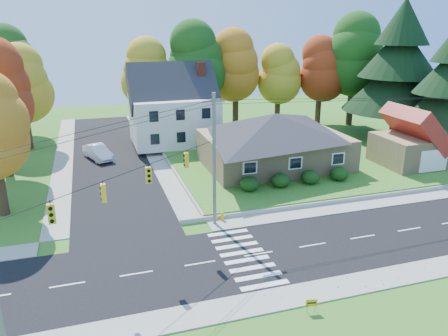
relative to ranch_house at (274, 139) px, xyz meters
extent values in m
plane|color=#3D7923|center=(-8.00, -16.00, -3.27)|extent=(120.00, 120.00, 0.00)
cube|color=black|center=(-8.00, -16.00, -3.26)|extent=(90.00, 8.00, 0.02)
cube|color=black|center=(-16.00, 10.00, -3.25)|extent=(8.00, 44.00, 0.02)
cube|color=#9C9A90|center=(-8.00, -11.00, -3.23)|extent=(90.00, 2.00, 0.08)
cube|color=#9C9A90|center=(-8.00, -21.00, -3.23)|extent=(90.00, 2.00, 0.08)
cube|color=#3D7923|center=(5.00, 5.00, -3.02)|extent=(30.00, 30.00, 0.50)
cube|color=tan|center=(0.00, 0.00, -1.17)|extent=(14.00, 10.00, 3.20)
pyramid|color=#26262B|center=(0.00, 0.00, 1.53)|extent=(14.60, 10.60, 2.20)
cube|color=silver|center=(-8.00, 12.00, 0.03)|extent=(10.00, 8.00, 5.60)
pyramid|color=#26262B|center=(-8.00, 12.00, 4.03)|extent=(10.40, 8.40, 2.40)
cube|color=brown|center=(-4.50, 12.00, 2.03)|extent=(0.90, 0.90, 9.60)
cube|color=tan|center=(14.00, -4.00, -1.27)|extent=(7.00, 6.00, 3.00)
pyramid|color=maroon|center=(14.00, -4.00, 1.03)|extent=(7.30, 6.30, 1.60)
cube|color=silver|center=(14.00, -7.05, -1.57)|extent=(3.20, 0.10, 2.20)
ellipsoid|color=#163A10|center=(-5.00, -6.20, -2.13)|extent=(1.70, 1.70, 1.27)
ellipsoid|color=#163A10|center=(-2.00, -6.20, -2.13)|extent=(1.70, 1.70, 1.27)
ellipsoid|color=#163A10|center=(1.00, -6.20, -2.13)|extent=(1.70, 1.70, 1.27)
ellipsoid|color=#163A10|center=(4.00, -6.20, -2.13)|extent=(1.70, 1.70, 1.27)
cylinder|color=#666059|center=(-9.50, -10.80, 1.73)|extent=(0.26, 0.26, 10.00)
cube|color=#666059|center=(-9.50, -10.80, 6.13)|extent=(1.60, 0.12, 0.12)
cube|color=gold|center=(-20.00, -19.20, 2.68)|extent=(0.34, 0.26, 1.00)
cube|color=gold|center=(-17.50, -17.20, 2.68)|extent=(0.26, 0.34, 1.00)
cube|color=gold|center=(-14.80, -15.05, 2.68)|extent=(0.34, 0.26, 1.00)
cube|color=gold|center=(-12.00, -12.80, 2.68)|extent=(0.26, 0.34, 1.00)
cylinder|color=black|center=(-16.00, -16.00, 3.33)|extent=(13.02, 10.43, 0.04)
cylinder|color=#3F2A19|center=(-10.00, 18.00, -0.07)|extent=(0.80, 0.80, 5.40)
sphere|color=gold|center=(-10.00, 18.00, 3.83)|extent=(6.72, 6.72, 6.72)
sphere|color=gold|center=(-10.00, 18.00, 5.51)|extent=(5.91, 5.91, 5.91)
sphere|color=gold|center=(-10.00, 18.00, 7.19)|extent=(5.11, 5.11, 5.11)
cylinder|color=#3F2A19|center=(-4.00, 17.00, 0.38)|extent=(0.86, 0.86, 6.30)
sphere|color=#1D4D15|center=(-4.00, 17.00, 4.93)|extent=(7.84, 7.84, 7.84)
sphere|color=#1D4D15|center=(-4.00, 17.00, 6.89)|extent=(6.90, 6.90, 6.90)
sphere|color=#1D4D15|center=(-4.00, 17.00, 8.85)|extent=(5.96, 5.96, 5.96)
cylinder|color=#3F2A19|center=(2.00, 18.00, 0.16)|extent=(0.83, 0.83, 5.85)
sphere|color=#C36D1B|center=(2.00, 18.00, 4.38)|extent=(7.28, 7.28, 7.28)
sphere|color=#C36D1B|center=(2.00, 18.00, 6.20)|extent=(6.41, 6.41, 6.41)
sphere|color=#C36D1B|center=(2.00, 18.00, 8.02)|extent=(5.53, 5.53, 5.53)
cylinder|color=#3F2A19|center=(8.00, 17.00, -0.29)|extent=(0.77, 0.77, 4.95)
sphere|color=gold|center=(8.00, 17.00, 3.28)|extent=(6.16, 6.16, 6.16)
sphere|color=gold|center=(8.00, 17.00, 4.82)|extent=(5.42, 5.42, 5.42)
sphere|color=gold|center=(8.00, 17.00, 6.36)|extent=(4.68, 4.68, 4.68)
cylinder|color=#3F2A19|center=(14.00, 16.00, -0.07)|extent=(0.80, 0.80, 5.40)
sphere|color=maroon|center=(14.00, 16.00, 3.83)|extent=(6.72, 6.72, 6.72)
sphere|color=maroon|center=(14.00, 16.00, 5.51)|extent=(5.91, 5.91, 5.91)
sphere|color=maroon|center=(14.00, 16.00, 7.19)|extent=(5.11, 5.11, 5.11)
cylinder|color=#3F2A19|center=(18.00, 14.00, 0.61)|extent=(0.89, 0.89, 6.75)
sphere|color=#1D4D15|center=(18.00, 14.00, 5.48)|extent=(8.40, 8.40, 8.40)
sphere|color=#1D4D15|center=(18.00, 14.00, 7.58)|extent=(7.39, 7.39, 7.39)
sphere|color=#1D4D15|center=(18.00, 14.00, 9.68)|extent=(6.38, 6.38, 6.38)
cylinder|color=#3F2A19|center=(19.00, 6.00, -1.33)|extent=(0.40, 0.40, 2.88)
cone|color=black|center=(19.00, 6.00, 4.11)|extent=(12.80, 12.80, 6.72)
cone|color=black|center=(19.00, 6.00, 7.95)|extent=(9.60, 9.60, 6.08)
cone|color=black|center=(19.00, 6.00, 11.47)|extent=(6.40, 6.40, 5.44)
cylinder|color=#3F2A19|center=(20.00, -2.00, -1.51)|extent=(0.40, 0.40, 2.52)
cylinder|color=#3F2A19|center=(-25.00, -4.00, -0.79)|extent=(0.77, 0.77, 4.95)
cylinder|color=#3F2A19|center=(-26.00, 6.00, -0.34)|extent=(0.83, 0.83, 5.85)
cylinder|color=#3F2A19|center=(-25.00, 16.00, -0.57)|extent=(0.80, 0.80, 5.40)
sphere|color=gold|center=(-25.00, 16.00, 3.33)|extent=(6.72, 6.72, 6.72)
sphere|color=gold|center=(-25.00, 16.00, 5.01)|extent=(5.91, 5.91, 5.91)
sphere|color=gold|center=(-25.00, 16.00, 6.69)|extent=(5.11, 5.11, 5.11)
cylinder|color=#3F2A19|center=(-27.00, 24.00, -0.12)|extent=(0.86, 0.86, 6.30)
sphere|color=#1D4D15|center=(-27.00, 24.00, 4.43)|extent=(7.84, 7.84, 7.84)
sphere|color=#1D4D15|center=(-27.00, 24.00, 6.39)|extent=(6.90, 6.90, 6.90)
sphere|color=#1D4D15|center=(-27.00, 24.00, 8.35)|extent=(5.96, 5.96, 5.96)
imported|color=silver|center=(-17.27, 9.00, -2.43)|extent=(3.34, 5.25, 1.64)
cylinder|color=#FFB008|center=(-8.79, -10.40, -3.22)|extent=(0.33, 0.33, 0.09)
cylinder|color=#FFB008|center=(-8.79, -10.40, -2.94)|extent=(0.22, 0.22, 0.51)
sphere|color=#FFB008|center=(-8.79, -10.40, -2.64)|extent=(0.24, 0.24, 0.24)
cylinder|color=#FFB008|center=(-8.79, -10.40, -2.85)|extent=(0.43, 0.28, 0.11)
cylinder|color=black|center=(-7.85, -22.51, -3.00)|extent=(0.02, 0.02, 0.52)
cylinder|color=black|center=(-7.39, -22.51, -3.00)|extent=(0.02, 0.02, 0.52)
cube|color=gold|center=(-7.62, -22.51, -2.69)|extent=(0.62, 0.16, 0.42)
camera|label=1|loc=(-17.86, -39.72, 11.30)|focal=35.00mm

